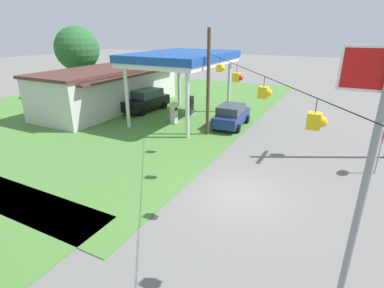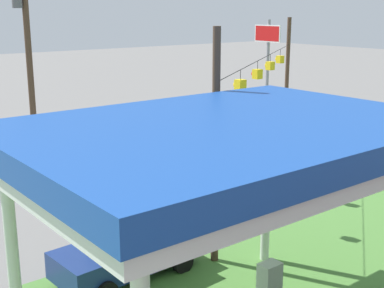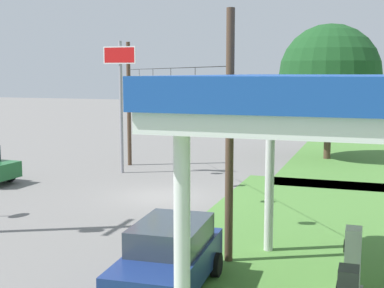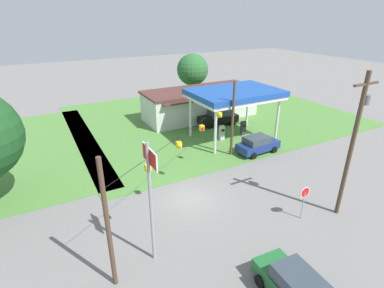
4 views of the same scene
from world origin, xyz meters
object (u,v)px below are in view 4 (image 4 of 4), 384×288
object	(u,v)px
utility_pole_main	(354,140)
tree_behind_station	(193,70)
car_at_pumps_rear	(218,117)
gas_station_store	(200,103)
fuel_pump_far	(243,129)
car_on_crossroad	(296,288)
fuel_pump_near	(222,133)
stop_sign_roadside	(304,196)
stop_sign_overhead	(150,183)
car_at_pumps_front	(258,144)
gas_station_canopy	(235,95)

from	to	relation	value
utility_pole_main	tree_behind_station	world-z (taller)	utility_pole_main
car_at_pumps_rear	tree_behind_station	size ratio (longest dim) A/B	0.69
gas_station_store	fuel_pump_far	bearing A→B (deg)	-82.87
car_on_crossroad	car_at_pumps_rear	bearing A→B (deg)	-21.26
fuel_pump_near	stop_sign_roadside	world-z (taller)	stop_sign_roadside
stop_sign_overhead	car_at_pumps_rear	bearing A→B (deg)	48.19
stop_sign_roadside	utility_pole_main	xyz separation A→B (m)	(2.79, -0.73, 3.77)
gas_station_store	stop_sign_roadside	distance (m)	22.88
fuel_pump_far	tree_behind_station	world-z (taller)	tree_behind_station
car_at_pumps_rear	tree_behind_station	distance (m)	11.05
fuel_pump_near	utility_pole_main	world-z (taller)	utility_pole_main
fuel_pump_far	car_at_pumps_rear	size ratio (longest dim) A/B	0.33
gas_station_store	car_on_crossroad	distance (m)	28.80
fuel_pump_near	car_at_pumps_rear	world-z (taller)	car_at_pumps_rear
fuel_pump_near	car_at_pumps_front	bearing A→B (deg)	-72.90
tree_behind_station	stop_sign_roadside	bearing A→B (deg)	-103.64
gas_station_canopy	stop_sign_roadside	size ratio (longest dim) A/B	3.77
gas_station_store	fuel_pump_near	xyz separation A→B (m)	(-1.90, -8.15, -1.14)
stop_sign_roadside	utility_pole_main	bearing A→B (deg)	165.34
gas_station_store	tree_behind_station	xyz separation A→B (m)	(2.23, 6.35, 3.27)
fuel_pump_near	car_at_pumps_front	distance (m)	4.65
stop_sign_overhead	utility_pole_main	distance (m)	13.22
car_at_pumps_rear	stop_sign_roadside	world-z (taller)	stop_sign_roadside
gas_station_store	stop_sign_overhead	size ratio (longest dim) A/B	2.08
utility_pole_main	tree_behind_station	size ratio (longest dim) A/B	1.31
car_on_crossroad	utility_pole_main	xyz separation A→B (m)	(8.15, 3.84, 4.62)
gas_station_canopy	fuel_pump_far	distance (m)	4.44
fuel_pump_near	car_on_crossroad	bearing A→B (deg)	-113.56
tree_behind_station	car_at_pumps_front	bearing A→B (deg)	-98.29
gas_station_store	utility_pole_main	size ratio (longest dim) A/B	1.52
car_at_pumps_front	car_on_crossroad	xyz separation A→B (m)	(-9.57, -14.37, 0.04)
fuel_pump_far	tree_behind_station	bearing A→B (deg)	85.22
fuel_pump_near	stop_sign_overhead	xyz separation A→B (m)	(-13.10, -12.87, 4.19)
stop_sign_overhead	utility_pole_main	bearing A→B (deg)	-9.15
gas_station_canopy	fuel_pump_near	xyz separation A→B (m)	(-1.46, -0.00, -4.20)
fuel_pump_near	fuel_pump_far	world-z (taller)	same
fuel_pump_far	car_at_pumps_front	xyz separation A→B (m)	(-1.55, -4.44, 0.10)
gas_station_store	fuel_pump_far	world-z (taller)	gas_station_store
stop_sign_roadside	tree_behind_station	world-z (taller)	tree_behind_station
car_on_crossroad	stop_sign_overhead	distance (m)	8.70
fuel_pump_far	car_on_crossroad	bearing A→B (deg)	-120.58
gas_station_store	car_on_crossroad	size ratio (longest dim) A/B	3.35
gas_station_canopy	tree_behind_station	xyz separation A→B (m)	(2.67, 14.49, 0.21)
car_at_pumps_rear	stop_sign_roadside	bearing A→B (deg)	79.79
fuel_pump_near	utility_pole_main	xyz separation A→B (m)	(-0.05, -14.97, 4.76)
car_on_crossroad	tree_behind_station	bearing A→B (deg)	-17.09
gas_station_canopy	fuel_pump_near	size ratio (longest dim) A/B	5.47
gas_station_canopy	car_on_crossroad	xyz separation A→B (m)	(-9.66, -18.81, -4.05)
fuel_pump_near	car_at_pumps_rear	distance (m)	5.04
fuel_pump_far	tree_behind_station	xyz separation A→B (m)	(1.21, 14.49, 4.41)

